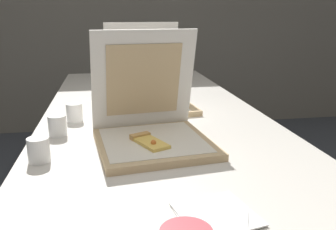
# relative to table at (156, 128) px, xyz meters

# --- Properties ---
(table) EXTENTS (0.90, 2.35, 0.74)m
(table) POSITION_rel_table_xyz_m (0.00, 0.00, 0.00)
(table) COLOR beige
(table) RESTS_ON ground
(pizza_box_front) EXTENTS (0.38, 0.39, 0.36)m
(pizza_box_front) POSITION_rel_table_xyz_m (-0.05, -0.30, 0.10)
(pizza_box_front) COLOR tan
(pizza_box_front) RESTS_ON table
(pizza_box_middle) EXTENTS (0.38, 0.39, 0.36)m
(pizza_box_middle) POSITION_rel_table_xyz_m (-0.01, 0.17, 0.10)
(pizza_box_middle) COLOR tan
(pizza_box_middle) RESTS_ON table
(cup_white_near_center) EXTENTS (0.06, 0.06, 0.07)m
(cup_white_near_center) POSITION_rel_table_xyz_m (-0.36, -0.16, 0.08)
(cup_white_near_center) COLOR white
(cup_white_near_center) RESTS_ON table
(cup_white_mid) EXTENTS (0.06, 0.06, 0.07)m
(cup_white_mid) POSITION_rel_table_xyz_m (-0.32, 0.01, 0.08)
(cup_white_mid) COLOR white
(cup_white_mid) RESTS_ON table
(cup_white_near_left) EXTENTS (0.06, 0.06, 0.07)m
(cup_white_near_left) POSITION_rel_table_xyz_m (-0.38, -0.38, 0.08)
(cup_white_near_left) COLOR white
(cup_white_near_left) RESTS_ON table
(napkin_pile) EXTENTS (0.18, 0.19, 0.01)m
(napkin_pile) POSITION_rel_table_xyz_m (0.02, -0.74, 0.05)
(napkin_pile) COLOR white
(napkin_pile) RESTS_ON table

